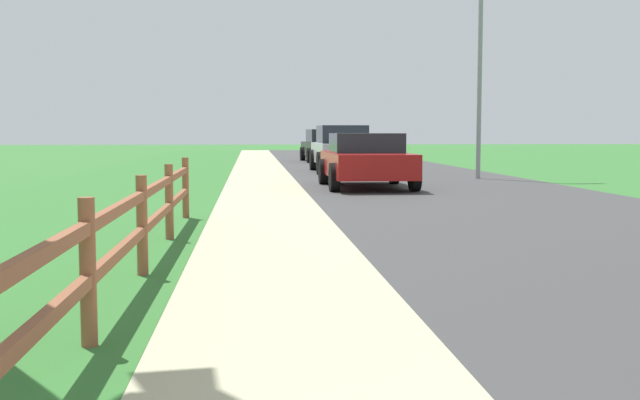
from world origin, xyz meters
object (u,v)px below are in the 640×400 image
parked_suv_red (366,160)px  parked_car_silver (342,148)px  parked_car_black (325,145)px  street_lamp (484,47)px

parked_suv_red → parked_car_silver: size_ratio=0.91×
parked_car_black → street_lamp: 14.48m
parked_car_silver → parked_car_black: size_ratio=1.05×
parked_suv_red → parked_car_silver: (0.25, 7.67, 0.13)m
parked_car_black → street_lamp: bearing=-75.6°
parked_car_black → street_lamp: size_ratio=0.68×
parked_car_silver → parked_car_black: 9.51m
parked_suv_red → parked_car_black: (0.53, 17.18, 0.07)m
parked_car_silver → street_lamp: bearing=-47.8°
parked_car_black → street_lamp: (3.51, -13.69, 3.17)m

